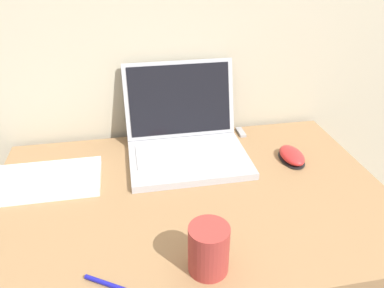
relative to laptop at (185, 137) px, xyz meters
name	(u,v)px	position (x,y,z in m)	size (l,w,h in m)	color
laptop	(185,137)	(0.00, 0.00, 0.00)	(0.34, 0.32, 0.25)	#ADADB2
drink_cup	(209,248)	(-0.03, -0.45, 0.00)	(0.08, 0.08, 0.10)	#9E332D
computer_mouse	(292,156)	(0.30, -0.10, -0.04)	(0.07, 0.11, 0.03)	black
external_keyboard	(26,182)	(-0.44, -0.09, -0.04)	(0.38, 0.17, 0.02)	silver
usb_stick	(241,132)	(0.20, 0.09, -0.05)	(0.02, 0.06, 0.01)	#99999E
pen	(117,287)	(-0.21, -0.47, -0.05)	(0.12, 0.08, 0.01)	#191999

